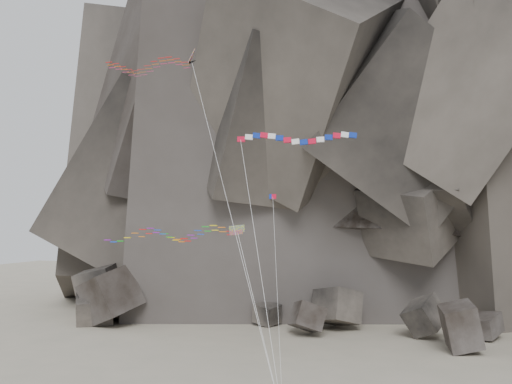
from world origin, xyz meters
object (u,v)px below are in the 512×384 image
(banner_kite, at_px, (296,139))
(pennant_kite, at_px, (274,229))
(delta_kite, at_px, (144,66))
(parafoil_kite, at_px, (165,234))

(banner_kite, relative_size, pennant_kite, 1.34)
(delta_kite, distance_m, banner_kite, 16.41)
(delta_kite, distance_m, parafoil_kite, 16.53)
(delta_kite, xyz_separation_m, parafoil_kite, (4.45, -3.79, -15.46))
(banner_kite, distance_m, parafoil_kite, 13.64)
(parafoil_kite, bearing_deg, banner_kite, -6.65)
(banner_kite, xyz_separation_m, pennant_kite, (-0.35, -4.58, -7.53))
(pennant_kite, bearing_deg, banner_kite, 90.56)
(delta_kite, relative_size, pennant_kite, 1.86)
(banner_kite, bearing_deg, parafoil_kite, -174.83)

